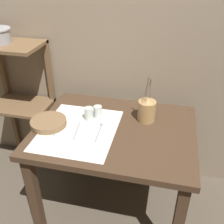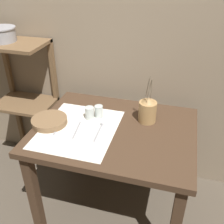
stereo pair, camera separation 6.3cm
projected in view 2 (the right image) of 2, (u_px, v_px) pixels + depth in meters
ground_plane at (114, 204)px, 2.05m from camera, size 12.00×12.00×0.00m
stone_wall_back at (134, 33)px, 1.84m from camera, size 7.00×0.06×2.40m
wooden_table at (115, 141)px, 1.73m from camera, size 1.02×0.79×0.72m
wooden_shelf_unit at (25, 84)px, 2.11m from camera, size 0.46×0.33×1.13m
linen_cloth at (79, 129)px, 1.67m from camera, size 0.47×0.56×0.00m
pitcher_with_flowers at (148, 110)px, 1.71m from camera, size 0.12×0.12×0.33m
wooden_bowl at (49, 121)px, 1.71m from camera, size 0.23×0.23×0.04m
glass_tumbler_near at (90, 113)px, 1.75m from camera, size 0.06×0.06×0.09m
glass_tumbler_far at (99, 111)px, 1.77m from camera, size 0.06×0.06×0.08m
spoon_inner at (61, 121)px, 1.73m from camera, size 0.04×0.20×0.02m
knife_center at (77, 130)px, 1.65m from camera, size 0.03×0.19×0.00m
spoon_outer at (100, 127)px, 1.67m from camera, size 0.03×0.20×0.02m
metal_pot_large at (1, 34)px, 1.89m from camera, size 0.22×0.22×0.10m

